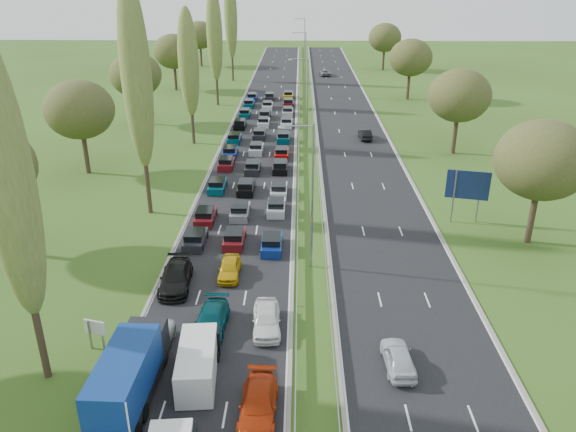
{
  "coord_description": "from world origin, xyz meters",
  "views": [
    {
      "loc": [
        3.46,
        2.3,
        22.23
      ],
      "look_at": [
        2.45,
        49.94,
        1.5
      ],
      "focal_mm": 35.0,
      "sensor_mm": 36.0,
      "label": 1
    }
  ],
  "objects_px": {
    "near_car_3": "(176,277)",
    "direction_sign": "(468,187)",
    "white_van_rear": "(198,362)",
    "info_sign": "(95,330)",
    "near_car_2": "(148,344)",
    "blue_lorry": "(130,373)"
  },
  "relations": [
    {
      "from": "near_car_2",
      "to": "direction_sign",
      "type": "distance_m",
      "value": 33.09
    },
    {
      "from": "white_van_rear",
      "to": "info_sign",
      "type": "relative_size",
      "value": 2.57
    },
    {
      "from": "near_car_2",
      "to": "white_van_rear",
      "type": "distance_m",
      "value": 4.14
    },
    {
      "from": "near_car_2",
      "to": "info_sign",
      "type": "bearing_deg",
      "value": 175.72
    },
    {
      "from": "near_car_3",
      "to": "white_van_rear",
      "type": "bearing_deg",
      "value": -75.31
    },
    {
      "from": "near_car_2",
      "to": "info_sign",
      "type": "distance_m",
      "value": 3.52
    },
    {
      "from": "near_car_2",
      "to": "direction_sign",
      "type": "xyz_separation_m",
      "value": [
        25.37,
        21.06,
        2.83
      ]
    },
    {
      "from": "near_car_3",
      "to": "info_sign",
      "type": "distance_m",
      "value": 8.55
    },
    {
      "from": "info_sign",
      "to": "white_van_rear",
      "type": "bearing_deg",
      "value": -20.62
    },
    {
      "from": "white_van_rear",
      "to": "info_sign",
      "type": "xyz_separation_m",
      "value": [
        -6.96,
        2.62,
        0.26
      ]
    },
    {
      "from": "near_car_2",
      "to": "info_sign",
      "type": "relative_size",
      "value": 2.46
    },
    {
      "from": "near_car_3",
      "to": "direction_sign",
      "type": "bearing_deg",
      "value": 22.98
    },
    {
      "from": "blue_lorry",
      "to": "direction_sign",
      "type": "relative_size",
      "value": 1.64
    },
    {
      "from": "near_car_2",
      "to": "near_car_3",
      "type": "relative_size",
      "value": 0.94
    },
    {
      "from": "direction_sign",
      "to": "white_van_rear",
      "type": "bearing_deg",
      "value": -133.26
    },
    {
      "from": "near_car_2",
      "to": "info_sign",
      "type": "xyz_separation_m",
      "value": [
        -3.43,
        0.48,
        0.63
      ]
    },
    {
      "from": "near_car_2",
      "to": "white_van_rear",
      "type": "xyz_separation_m",
      "value": [
        3.53,
        -2.14,
        0.37
      ]
    },
    {
      "from": "blue_lorry",
      "to": "white_van_rear",
      "type": "height_order",
      "value": "blue_lorry"
    },
    {
      "from": "near_car_2",
      "to": "blue_lorry",
      "type": "height_order",
      "value": "blue_lorry"
    },
    {
      "from": "near_car_3",
      "to": "info_sign",
      "type": "xyz_separation_m",
      "value": [
        -3.48,
        -7.79,
        0.55
      ]
    },
    {
      "from": "near_car_3",
      "to": "blue_lorry",
      "type": "height_order",
      "value": "blue_lorry"
    },
    {
      "from": "info_sign",
      "to": "near_car_2",
      "type": "bearing_deg",
      "value": -7.94
    }
  ]
}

